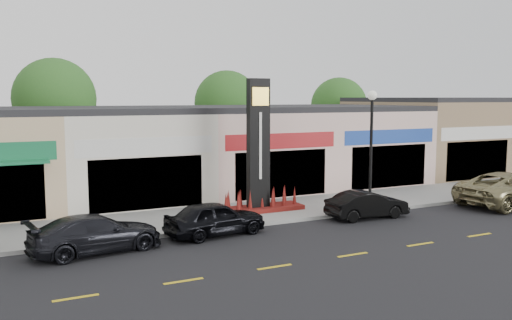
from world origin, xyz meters
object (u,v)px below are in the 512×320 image
object	(u,v)px
lamp_east_near	(371,137)
car_dark_sedan	(96,234)
car_black_sedan	(215,218)
car_gold_suv	(511,189)
pylon_sign	(258,165)
car_black_conv	(367,205)

from	to	relation	value
lamp_east_near	car_dark_sedan	xyz separation A→B (m)	(-12.74, -1.33, -2.82)
car_black_sedan	car_gold_suv	bearing A→B (deg)	-101.04
pylon_sign	car_gold_suv	bearing A→B (deg)	-16.94
car_black_sedan	car_black_conv	distance (m)	7.14
lamp_east_near	car_gold_suv	world-z (taller)	lamp_east_near
car_black_sedan	car_gold_suv	distance (m)	15.32
car_black_conv	car_gold_suv	distance (m)	8.19
car_black_sedan	pylon_sign	bearing A→B (deg)	-57.17
car_black_conv	car_gold_suv	bearing A→B (deg)	-93.37
car_dark_sedan	car_black_sedan	distance (m)	4.55
pylon_sign	car_black_conv	xyz separation A→B (m)	(3.94, -2.86, -1.67)
car_black_conv	lamp_east_near	bearing A→B (deg)	-39.91
car_dark_sedan	car_black_sedan	xyz separation A→B (m)	(4.54, 0.32, 0.02)
pylon_sign	car_black_sedan	distance (m)	4.49
lamp_east_near	car_black_conv	world-z (taller)	lamp_east_near
car_dark_sedan	car_black_conv	distance (m)	11.68
car_gold_suv	pylon_sign	bearing A→B (deg)	69.25
lamp_east_near	car_black_conv	distance (m)	3.27
car_dark_sedan	car_gold_suv	xyz separation A→B (m)	(19.83, -0.65, 0.17)
car_gold_suv	car_black_conv	bearing A→B (deg)	80.45
lamp_east_near	car_black_sedan	world-z (taller)	lamp_east_near
car_dark_sedan	car_gold_suv	world-z (taller)	car_gold_suv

